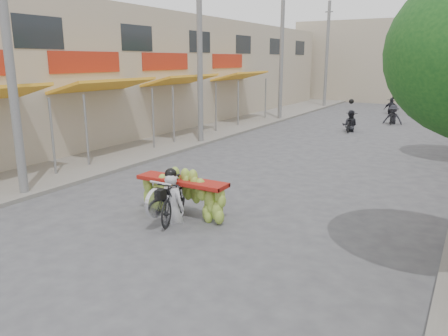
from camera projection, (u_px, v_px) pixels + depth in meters
ground at (75, 296)px, 7.03m from camera, size 120.00×120.00×0.00m
sidewalk_left at (207, 130)px, 23.01m from camera, size 4.00×60.00×0.12m
shophouse_row_left at (119, 72)px, 23.86m from camera, size 9.77×40.00×6.00m
far_building at (415, 62)px, 38.06m from camera, size 20.00×6.00×7.00m
utility_pole_near at (8, 46)px, 11.20m from camera, size 0.60×0.24×8.00m
utility_pole_mid at (200, 52)px, 18.75m from camera, size 0.60×0.24×8.00m
utility_pole_far at (281, 54)px, 26.30m from camera, size 0.60×0.24×8.00m
utility_pole_back at (327, 55)px, 33.85m from camera, size 0.60×0.24×8.00m
banana_motorbike at (176, 190)px, 10.28m from camera, size 2.35×1.91×2.16m
bg_motorbike_a at (350, 118)px, 22.83m from camera, size 0.84×1.71×1.95m
bg_motorbike_b at (393, 110)px, 25.40m from camera, size 1.07×1.65×1.95m
bg_motorbike_c at (392, 103)px, 30.15m from camera, size 1.03×1.79×1.95m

